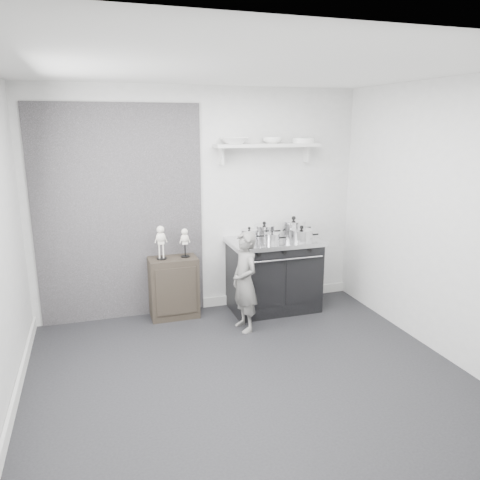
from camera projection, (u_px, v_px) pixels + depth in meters
name	position (u px, v px, depth m)	size (l,w,h in m)	color
ground	(248.00, 378.00, 4.31)	(4.00, 4.00, 0.00)	black
room_shell	(234.00, 200.00, 4.02)	(4.02, 3.62, 2.71)	beige
wall_shelf	(267.00, 146.00, 5.60)	(1.30, 0.26, 0.24)	silver
stove	(274.00, 274.00, 5.81)	(1.12, 0.70, 0.90)	black
side_cabinet	(174.00, 288.00, 5.59)	(0.57, 0.33, 0.74)	black
child	(245.00, 282.00, 5.19)	(0.41, 0.27, 1.14)	slate
pot_front_left	(249.00, 236.00, 5.50)	(0.29, 0.20, 0.20)	silver
pot_back_left	(264.00, 231.00, 5.77)	(0.34, 0.26, 0.20)	silver
pot_back_right	(293.00, 228.00, 5.86)	(0.39, 0.30, 0.25)	silver
pot_front_right	(301.00, 235.00, 5.62)	(0.36, 0.28, 0.19)	silver
pot_front_center	(272.00, 238.00, 5.54)	(0.26, 0.18, 0.15)	silver
skeleton_full	(161.00, 240.00, 5.40)	(0.13, 0.08, 0.46)	silver
skeleton_torso	(185.00, 241.00, 5.49)	(0.11, 0.07, 0.40)	silver
bowl_large	(234.00, 141.00, 5.46)	(0.32, 0.32, 0.08)	white
bowl_small	(273.00, 140.00, 5.60)	(0.23, 0.23, 0.07)	white
plate_stack	(304.00, 140.00, 5.72)	(0.27, 0.27, 0.06)	white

